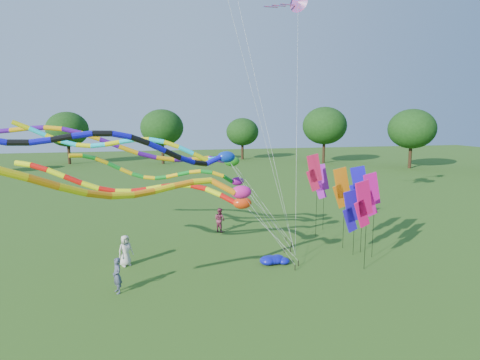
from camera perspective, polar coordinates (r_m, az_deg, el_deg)
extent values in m
plane|color=#2C5416|center=(18.67, 4.97, -16.12)|extent=(160.00, 160.00, 0.00)
cylinder|color=#382314|center=(73.18, 23.50, 3.06)|extent=(0.50, 0.50, 2.52)
ellipsoid|color=#14390F|center=(72.96, 23.67, 5.62)|extent=(5.31, 5.31, 4.52)
cylinder|color=#382314|center=(68.31, 11.74, 3.57)|extent=(0.50, 0.50, 3.30)
ellipsoid|color=#14390F|center=(68.05, 11.86, 7.18)|extent=(6.96, 6.96, 5.92)
cylinder|color=#382314|center=(70.06, 0.45, 3.70)|extent=(0.50, 0.50, 2.84)
ellipsoid|color=#14390F|center=(69.81, 0.45, 6.73)|extent=(5.99, 5.99, 5.09)
cylinder|color=#382314|center=(69.93, -10.99, 3.53)|extent=(0.50, 0.50, 2.84)
ellipsoid|color=#14390F|center=(69.68, -11.08, 6.57)|extent=(6.00, 6.00, 5.10)
cylinder|color=#382314|center=(69.56, -22.69, 2.78)|extent=(0.50, 0.50, 2.38)
ellipsoid|color=#14390F|center=(69.33, -22.84, 5.33)|extent=(5.02, 5.02, 4.27)
cylinder|color=black|center=(22.15, 8.29, -11.62)|extent=(0.05, 0.05, 0.30)
cylinder|color=silver|center=(21.45, 4.39, -7.42)|extent=(0.02, 0.02, 4.36)
ellipsoid|color=red|center=(21.01, 0.34, -3.29)|extent=(0.99, 0.64, 0.64)
cylinder|color=red|center=(21.08, -1.69, -2.72)|extent=(0.29, 0.29, 0.90)
cylinder|color=#EDFF0D|center=(21.24, -3.82, -1.71)|extent=(0.29, 0.29, 0.87)
cylinder|color=red|center=(21.42, -5.91, -1.02)|extent=(0.29, 0.29, 0.82)
cylinder|color=#EDFF0D|center=(21.60, -7.99, -0.74)|extent=(0.29, 0.29, 0.80)
cylinder|color=red|center=(21.76, -10.04, -0.83)|extent=(0.29, 0.29, 0.80)
cylinder|color=#EDFF0D|center=(21.90, -12.10, -1.14)|extent=(0.29, 0.29, 0.81)
cylinder|color=red|center=(22.00, -14.17, -1.45)|extent=(0.29, 0.29, 0.81)
cylinder|color=#EDFF0D|center=(22.08, -16.26, -1.56)|extent=(0.29, 0.29, 0.81)
cylinder|color=red|center=(22.13, -18.38, -1.34)|extent=(0.29, 0.29, 0.84)
cylinder|color=#EDFF0D|center=(22.18, -20.52, -0.78)|extent=(0.29, 0.29, 0.87)
cylinder|color=red|center=(22.27, -22.63, 0.02)|extent=(0.29, 0.29, 0.89)
cylinder|color=#EDFF0D|center=(22.42, -24.69, 0.89)|extent=(0.29, 0.29, 0.88)
cylinder|color=red|center=(22.67, -26.63, 1.60)|extent=(0.29, 0.29, 0.83)
cylinder|color=#EDFF0D|center=(23.02, -28.44, 2.02)|extent=(0.29, 0.29, 0.80)
cylinder|color=black|center=(21.52, 7.83, -12.23)|extent=(0.05, 0.05, 0.30)
cylinder|color=silver|center=(19.78, 4.27, -7.24)|extent=(0.02, 0.02, 5.41)
ellipsoid|color=#E21986|center=(18.32, 0.18, -1.74)|extent=(0.97, 0.62, 0.62)
cylinder|color=orange|center=(18.05, -2.43, -0.96)|extent=(0.28, 0.28, 1.21)
cylinder|color=yellow|center=(17.79, -5.43, -0.17)|extent=(0.28, 0.28, 0.92)
cylinder|color=orange|center=(17.38, -8.09, -0.57)|extent=(0.28, 0.28, 0.93)
cylinder|color=yellow|center=(16.95, -10.79, -1.20)|extent=(0.28, 0.28, 0.93)
cylinder|color=orange|center=(16.51, -13.54, -1.81)|extent=(0.28, 0.28, 0.94)
cylinder|color=yellow|center=(16.06, -16.42, -2.12)|extent=(0.28, 0.28, 0.95)
cylinder|color=orange|center=(15.61, -19.47, -1.96)|extent=(0.28, 0.28, 0.97)
cylinder|color=yellow|center=(15.18, -22.72, -1.30)|extent=(0.28, 0.28, 1.00)
cylinder|color=orange|center=(14.83, -26.18, -0.28)|extent=(0.28, 0.28, 1.01)
cylinder|color=yellow|center=(14.59, -29.81, 0.81)|extent=(0.28, 0.28, 0.99)
cylinder|color=black|center=(25.15, 7.31, -9.05)|extent=(0.05, 0.05, 0.30)
cylinder|color=silver|center=(24.19, 3.17, -3.21)|extent=(0.02, 0.02, 6.23)
ellipsoid|color=#228518|center=(23.64, -1.20, 2.70)|extent=(0.93, 0.60, 0.60)
cylinder|color=#420C86|center=(23.85, -3.27, 2.93)|extent=(0.27, 0.27, 1.12)
cylinder|color=orange|center=(24.02, -5.69, 3.04)|extent=(0.27, 0.27, 1.02)
cylinder|color=#420C86|center=(23.93, -8.12, 2.89)|extent=(0.27, 0.27, 1.02)
cylinder|color=orange|center=(23.84, -10.58, 3.00)|extent=(0.27, 0.27, 1.04)
cylinder|color=#420C86|center=(23.78, -13.06, 3.43)|extent=(0.27, 0.27, 1.07)
cylinder|color=orange|center=(23.77, -15.57, 4.16)|extent=(0.27, 0.27, 1.09)
cylinder|color=#420C86|center=(23.85, -18.05, 5.03)|extent=(0.27, 0.27, 1.10)
cylinder|color=orange|center=(24.03, -20.48, 5.85)|extent=(0.27, 0.27, 1.07)
cylinder|color=#420C86|center=(24.33, -22.81, 6.44)|extent=(0.27, 0.27, 1.03)
cylinder|color=orange|center=(24.73, -25.00, 6.69)|extent=(0.27, 0.27, 1.02)
cylinder|color=#420C86|center=(25.23, -27.05, 6.61)|extent=(0.27, 0.27, 1.02)
cylinder|color=orange|center=(25.80, -28.95, 6.33)|extent=(0.27, 0.27, 1.03)
cylinder|color=#420C86|center=(26.42, -30.74, 6.01)|extent=(0.27, 0.27, 1.03)
cylinder|color=black|center=(24.06, 6.31, -9.88)|extent=(0.05, 0.05, 0.30)
cylinder|color=silver|center=(22.20, 2.45, -3.62)|extent=(0.02, 0.02, 6.77)
ellipsoid|color=#0B2F9D|center=(20.78, -1.96, 3.30)|extent=(0.92, 0.59, 0.59)
cylinder|color=#0F0CCB|center=(20.47, -3.82, 2.77)|extent=(0.27, 0.27, 0.84)
cylinder|color=black|center=(20.08, -5.72, 2.40)|extent=(0.27, 0.27, 0.82)
cylinder|color=#0F0CCB|center=(19.57, -7.59, 2.83)|extent=(0.27, 0.27, 0.85)
cylinder|color=black|center=(19.10, -9.60, 3.63)|extent=(0.27, 0.27, 0.88)
cylinder|color=#0F0CCB|center=(18.71, -11.76, 4.61)|extent=(0.27, 0.27, 0.87)
cylinder|color=black|center=(18.41, -14.07, 5.52)|extent=(0.27, 0.27, 0.84)
cylinder|color=#0F0CCB|center=(18.22, -16.50, 6.12)|extent=(0.27, 0.27, 0.80)
cylinder|color=black|center=(18.13, -19.00, 6.27)|extent=(0.27, 0.27, 0.79)
cylinder|color=#0F0CCB|center=(18.14, -21.53, 6.00)|extent=(0.27, 0.27, 0.81)
cylinder|color=black|center=(18.21, -24.04, 5.48)|extent=(0.27, 0.27, 0.82)
cylinder|color=#0F0CCB|center=(18.34, -26.52, 4.96)|extent=(0.27, 0.27, 0.81)
cylinder|color=black|center=(18.48, -28.98, 4.68)|extent=(0.27, 0.27, 0.80)
cylinder|color=black|center=(24.18, 7.20, -9.80)|extent=(0.05, 0.05, 0.30)
cylinder|color=silver|center=(22.93, 2.81, -3.43)|extent=(0.02, 0.02, 6.60)
ellipsoid|color=red|center=(22.15, -1.93, 3.21)|extent=(0.85, 0.55, 0.55)
cylinder|color=#0ECCEF|center=(21.87, -3.74, 3.01)|extent=(0.25, 0.25, 0.86)
cylinder|color=yellow|center=(21.53, -5.66, 3.28)|extent=(0.25, 0.25, 0.85)
cylinder|color=#0ECCEF|center=(21.38, -7.68, 4.21)|extent=(0.25, 0.25, 0.84)
cylinder|color=yellow|center=(21.33, -9.73, 5.01)|extent=(0.25, 0.25, 0.80)
cylinder|color=#0ECCEF|center=(21.38, -11.78, 5.50)|extent=(0.25, 0.25, 0.77)
cylinder|color=yellow|center=(21.53, -13.79, 5.61)|extent=(0.25, 0.25, 0.77)
cylinder|color=#0ECCEF|center=(21.76, -15.75, 5.39)|extent=(0.25, 0.25, 0.79)
cylinder|color=yellow|center=(22.04, -17.64, 5.01)|extent=(0.25, 0.25, 0.79)
cylinder|color=#0ECCEF|center=(22.35, -19.49, 4.69)|extent=(0.25, 0.25, 0.78)
cylinder|color=yellow|center=(22.64, -21.31, 4.60)|extent=(0.25, 0.25, 0.77)
cylinder|color=#0ECCEF|center=(22.91, -23.13, 4.84)|extent=(0.25, 0.25, 0.78)
cylinder|color=yellow|center=(23.13, -24.97, 5.39)|extent=(0.25, 0.25, 0.82)
cylinder|color=#0ECCEF|center=(23.31, -26.83, 6.13)|extent=(0.25, 0.25, 0.84)
cylinder|color=yellow|center=(23.45, -28.72, 6.86)|extent=(0.25, 0.25, 0.83)
cylinder|color=black|center=(26.13, 6.55, -8.34)|extent=(0.05, 0.05, 0.30)
cylinder|color=silver|center=(25.07, 3.21, -4.27)|extent=(0.02, 0.02, 4.95)
ellipsoid|color=#880C81|center=(24.25, -0.36, -0.18)|extent=(0.80, 0.51, 0.51)
cylinder|color=#128D23|center=(23.80, -1.77, 0.17)|extent=(0.23, 0.23, 0.95)
cylinder|color=yellow|center=(23.38, -3.17, 0.82)|extent=(0.23, 0.23, 0.69)
cylinder|color=#128D23|center=(23.33, -4.78, 1.16)|extent=(0.23, 0.23, 0.66)
cylinder|color=yellow|center=(23.37, -6.40, 1.18)|extent=(0.23, 0.23, 0.67)
cylinder|color=#128D23|center=(23.47, -8.02, 0.93)|extent=(0.23, 0.23, 0.69)
cylinder|color=yellow|center=(23.61, -9.62, 0.59)|extent=(0.23, 0.23, 0.69)
cylinder|color=#128D23|center=(23.76, -11.20, 0.33)|extent=(0.23, 0.23, 0.67)
cylinder|color=yellow|center=(23.87, -12.77, 0.33)|extent=(0.23, 0.23, 0.66)
cylinder|color=#128D23|center=(23.92, -14.34, 0.63)|extent=(0.23, 0.23, 0.68)
cylinder|color=yellow|center=(23.91, -15.91, 1.21)|extent=(0.23, 0.23, 0.72)
cylinder|color=#128D23|center=(23.84, -17.49, 1.93)|extent=(0.23, 0.23, 0.74)
cylinder|color=yellow|center=(23.74, -19.10, 2.62)|extent=(0.23, 0.23, 0.73)
cylinder|color=#128D23|center=(23.61, -20.72, 3.09)|extent=(0.23, 0.23, 0.69)
cylinder|color=yellow|center=(23.49, -22.34, 3.22)|extent=(0.23, 0.23, 0.67)
cylinder|color=black|center=(22.88, 7.86, -10.92)|extent=(0.04, 0.04, 0.30)
cylinder|color=silver|center=(22.04, 2.65, 12.37)|extent=(0.01, 0.01, 18.35)
cylinder|color=black|center=(22.88, 7.86, -10.92)|extent=(0.04, 0.04, 0.30)
cylinder|color=silver|center=(20.46, -0.16, 19.08)|extent=(0.01, 0.01, 23.36)
cylinder|color=black|center=(22.88, 7.86, -10.92)|extent=(0.04, 0.04, 0.30)
cylinder|color=silver|center=(24.00, 8.08, 8.19)|extent=(0.01, 0.01, 15.44)
cone|color=purple|center=(27.39, 8.27, 23.74)|extent=(1.64, 1.65, 1.36)
cube|color=purple|center=(27.11, 6.76, 23.59)|extent=(0.90, 0.12, 0.04)
cube|color=purple|center=(26.91, 5.55, 23.46)|extent=(0.90, 0.12, 0.04)
cube|color=purple|center=(26.71, 4.33, 23.31)|extent=(0.90, 0.12, 0.04)
cylinder|color=black|center=(24.38, 16.99, -4.47)|extent=(0.02, 0.02, 4.79)
cube|color=#180DC2|center=(24.01, 16.67, -0.29)|extent=(1.10, 0.52, 1.93)
cube|color=#180DC2|center=(24.14, 16.39, -2.16)|extent=(0.96, 0.46, 1.51)
cylinder|color=black|center=(21.84, 17.48, -6.58)|extent=(0.02, 0.02, 4.41)
cube|color=#E30C5D|center=(21.34, 17.22, -2.50)|extent=(1.16, 0.25, 1.93)
cube|color=#E30C5D|center=(21.46, 16.96, -4.61)|extent=(1.01, 0.22, 1.51)
cylinder|color=black|center=(24.95, 14.59, -4.26)|extent=(0.02, 0.02, 4.63)
cube|color=orange|center=(24.52, 14.29, -0.40)|extent=(1.16, 0.11, 1.93)
cube|color=orange|center=(24.63, 14.05, -2.24)|extent=(1.01, 0.11, 1.51)
cylinder|color=black|center=(28.65, 11.82, -2.75)|extent=(0.02, 0.02, 4.34)
cube|color=#A919BD|center=(28.37, 11.48, 0.37)|extent=(1.09, 0.54, 1.93)
cube|color=#A919BD|center=(28.50, 11.27, -1.21)|extent=(0.95, 0.48, 1.51)
cylinder|color=black|center=(26.99, 10.85, -2.52)|extent=(0.02, 0.02, 5.19)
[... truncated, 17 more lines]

